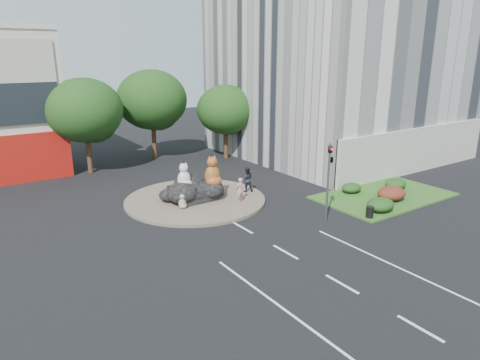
% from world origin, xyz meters
% --- Properties ---
extents(ground, '(120.00, 120.00, 0.00)m').
position_xyz_m(ground, '(0.00, 0.00, 0.00)').
color(ground, black).
rests_on(ground, ground).
extents(roundabout_island, '(10.00, 10.00, 0.20)m').
position_xyz_m(roundabout_island, '(0.00, 10.00, 0.10)').
color(roundabout_island, brown).
rests_on(roundabout_island, ground).
extents(rock_plinth, '(3.20, 2.60, 0.90)m').
position_xyz_m(rock_plinth, '(0.00, 10.00, 0.65)').
color(rock_plinth, black).
rests_on(rock_plinth, roundabout_island).
extents(grass_verge, '(10.00, 6.00, 0.12)m').
position_xyz_m(grass_verge, '(12.00, 3.00, 0.06)').
color(grass_verge, '#25501A').
rests_on(grass_verge, ground).
extents(tree_left, '(6.46, 6.46, 8.27)m').
position_xyz_m(tree_left, '(-3.93, 22.06, 5.25)').
color(tree_left, '#382314').
rests_on(tree_left, ground).
extents(tree_mid, '(6.84, 6.84, 8.76)m').
position_xyz_m(tree_mid, '(3.07, 24.06, 5.56)').
color(tree_mid, '#382314').
rests_on(tree_mid, ground).
extents(tree_right, '(5.70, 5.70, 7.30)m').
position_xyz_m(tree_right, '(9.07, 20.06, 4.63)').
color(tree_right, '#382314').
rests_on(tree_right, ground).
extents(hedge_near_green, '(2.00, 1.60, 0.90)m').
position_xyz_m(hedge_near_green, '(9.00, 1.00, 0.57)').
color(hedge_near_green, black).
rests_on(hedge_near_green, grass_verge).
extents(hedge_red, '(2.20, 1.76, 0.99)m').
position_xyz_m(hedge_red, '(11.50, 2.00, 0.61)').
color(hedge_red, '#471413').
rests_on(hedge_red, grass_verge).
extents(hedge_mid_green, '(1.80, 1.44, 0.81)m').
position_xyz_m(hedge_mid_green, '(14.00, 3.50, 0.53)').
color(hedge_mid_green, black).
rests_on(hedge_mid_green, grass_verge).
extents(hedge_back_green, '(1.60, 1.28, 0.72)m').
position_xyz_m(hedge_back_green, '(10.50, 4.80, 0.48)').
color(hedge_back_green, black).
rests_on(hedge_back_green, grass_verge).
extents(traffic_light, '(0.44, 1.24, 5.00)m').
position_xyz_m(traffic_light, '(5.10, 2.00, 3.62)').
color(traffic_light, '#595B60').
rests_on(traffic_light, ground).
extents(street_lamp, '(2.34, 0.22, 8.06)m').
position_xyz_m(street_lamp, '(12.82, 8.00, 4.55)').
color(street_lamp, '#595B60').
rests_on(street_lamp, ground).
extents(cat_white, '(1.14, 1.00, 1.83)m').
position_xyz_m(cat_white, '(-0.74, 10.19, 2.01)').
color(cat_white, beige).
rests_on(cat_white, rock_plinth).
extents(cat_tabby, '(1.43, 1.27, 2.23)m').
position_xyz_m(cat_tabby, '(1.14, 9.47, 2.21)').
color(cat_tabby, orange).
rests_on(cat_tabby, rock_plinth).
extents(kitten_calico, '(0.69, 0.62, 1.03)m').
position_xyz_m(kitten_calico, '(-1.66, 8.72, 0.71)').
color(kitten_calico, beige).
rests_on(kitten_calico, roundabout_island).
extents(kitten_white, '(0.57, 0.54, 0.73)m').
position_xyz_m(kitten_white, '(1.33, 9.18, 0.56)').
color(kitten_white, beige).
rests_on(kitten_white, roundabout_island).
extents(pedestrian_pink, '(0.73, 0.61, 1.72)m').
position_xyz_m(pedestrian_pink, '(2.26, 7.64, 1.06)').
color(pedestrian_pink, '#CB8388').
rests_on(pedestrian_pink, roundabout_island).
extents(pedestrian_dark, '(1.16, 1.05, 1.93)m').
position_xyz_m(pedestrian_dark, '(3.99, 9.24, 1.17)').
color(pedestrian_dark, black).
rests_on(pedestrian_dark, roundabout_island).
extents(litter_bin, '(0.50, 0.50, 0.73)m').
position_xyz_m(litter_bin, '(7.50, 0.63, 0.48)').
color(litter_bin, black).
rests_on(litter_bin, grass_verge).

